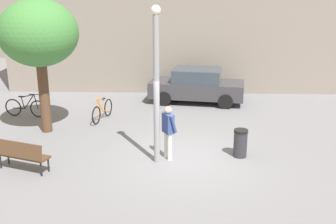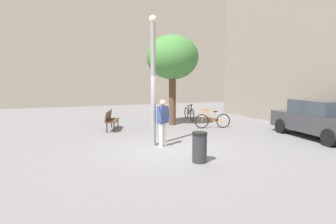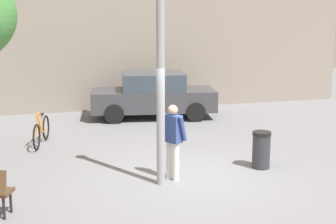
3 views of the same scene
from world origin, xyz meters
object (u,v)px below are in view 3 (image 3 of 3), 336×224
at_px(bicycle_orange, 41,131).
at_px(parked_car_charcoal, 153,95).
at_px(lamppost, 161,68).
at_px(person_by_lamppost, 173,137).
at_px(trash_bin, 261,150).

distance_m(bicycle_orange, parked_car_charcoal, 4.70).
height_order(lamppost, parked_car_charcoal, lamppost).
bearing_deg(lamppost, parked_car_charcoal, 78.15).
distance_m(lamppost, parked_car_charcoal, 7.04).
distance_m(person_by_lamppost, parked_car_charcoal, 6.54).
bearing_deg(bicycle_orange, parked_car_charcoal, 35.70).
height_order(person_by_lamppost, trash_bin, person_by_lamppost).
xyz_separation_m(parked_car_charcoal, trash_bin, (1.15, -6.20, -0.33)).
bearing_deg(person_by_lamppost, bicycle_orange, 126.34).
relative_size(bicycle_orange, parked_car_charcoal, 0.40).
height_order(bicycle_orange, trash_bin, bicycle_orange).
distance_m(parked_car_charcoal, trash_bin, 6.31).
height_order(person_by_lamppost, bicycle_orange, person_by_lamppost).
relative_size(bicycle_orange, trash_bin, 2.01).
bearing_deg(lamppost, person_by_lamppost, 35.42).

